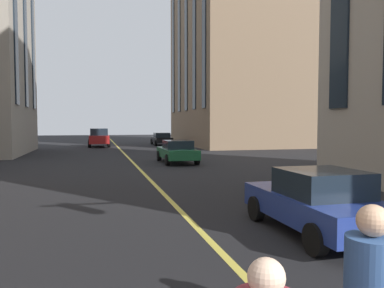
{
  "coord_description": "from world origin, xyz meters",
  "views": [
    {
      "loc": [
        -0.71,
        2.23,
        2.38
      ],
      "look_at": [
        8.43,
        -0.12,
        1.87
      ],
      "focal_mm": 35.28,
      "sensor_mm": 36.0,
      "label": 1
    }
  ],
  "objects_px": {
    "car_black_oncoming": "(162,139)",
    "car_blue_parked_b": "(318,201)",
    "car_red_near": "(99,137)",
    "car_green_mid": "(177,151)"
  },
  "relations": [
    {
      "from": "car_green_mid",
      "to": "car_red_near",
      "type": "bearing_deg",
      "value": 14.12
    },
    {
      "from": "car_red_near",
      "to": "car_green_mid",
      "type": "bearing_deg",
      "value": -165.88
    },
    {
      "from": "car_black_oncoming",
      "to": "car_blue_parked_b",
      "type": "bearing_deg",
      "value": 175.85
    },
    {
      "from": "car_red_near",
      "to": "car_green_mid",
      "type": "xyz_separation_m",
      "value": [
        -17.65,
        -4.44,
        -0.27
      ]
    },
    {
      "from": "car_blue_parked_b",
      "to": "car_green_mid",
      "type": "xyz_separation_m",
      "value": [
        15.21,
        -0.17,
        0.0
      ]
    },
    {
      "from": "car_black_oncoming",
      "to": "car_blue_parked_b",
      "type": "relative_size",
      "value": 1.13
    },
    {
      "from": "car_black_oncoming",
      "to": "car_green_mid",
      "type": "relative_size",
      "value": 1.0
    },
    {
      "from": "car_red_near",
      "to": "car_green_mid",
      "type": "relative_size",
      "value": 1.07
    },
    {
      "from": "car_green_mid",
      "to": "car_black_oncoming",
      "type": "bearing_deg",
      "value": -6.96
    },
    {
      "from": "car_red_near",
      "to": "car_blue_parked_b",
      "type": "xyz_separation_m",
      "value": [
        -32.86,
        -4.27,
        -0.27
      ]
    }
  ]
}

